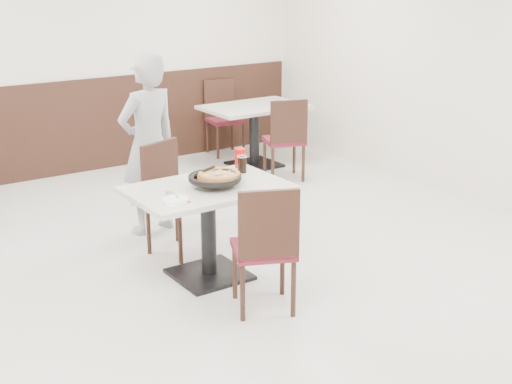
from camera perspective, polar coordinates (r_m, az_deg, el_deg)
floor at (r=5.83m, az=-1.27°, el=-6.28°), size 7.00×7.00×0.00m
wall_back at (r=8.53m, az=-14.50°, el=10.68°), size 6.00×0.04×2.80m
wall_right at (r=7.46m, az=18.62°, el=9.36°), size 0.04×7.00×2.80m
wainscot_back at (r=8.66m, az=-14.02°, el=5.09°), size 5.90×0.03×1.10m
main_table at (r=5.60m, az=-3.82°, el=-3.22°), size 1.28×0.92×0.75m
chair_near at (r=5.05m, az=0.59°, el=-4.36°), size 0.55×0.55×0.95m
chair_far at (r=6.06m, az=-6.30°, el=-0.61°), size 0.54×0.54×0.95m
trivet at (r=5.48m, az=-2.90°, el=0.70°), size 0.12×0.12×0.04m
pizza_pan at (r=5.46m, az=-3.30°, el=0.87°), size 0.38×0.38×0.01m
pizza at (r=5.51m, az=-2.96°, el=1.23°), size 0.38×0.38×0.02m
pizza_server at (r=5.48m, az=-3.24°, el=1.51°), size 0.07×0.09×0.00m
napkin at (r=5.14m, az=-6.52°, el=-0.78°), size 0.16×0.16×0.00m
side_plate at (r=5.16m, az=-6.51°, el=-0.60°), size 0.21×0.21×0.01m
fork at (r=5.23m, az=-6.40°, el=-0.25°), size 0.06×0.14×0.00m
cola_glass at (r=5.81m, az=-1.12°, el=2.19°), size 0.08×0.08×0.13m
red_cup at (r=5.97m, az=-1.26°, el=2.76°), size 0.10×0.10×0.16m
diner_person at (r=6.50m, az=-8.61°, el=3.78°), size 0.66×0.49×1.65m
bg_table_right at (r=8.70m, az=-0.14°, el=4.51°), size 1.21×0.81×0.75m
bg_chair_right_near at (r=8.15m, az=2.25°, el=4.30°), size 0.54×0.54×0.95m
bg_chair_right_far at (r=9.24m, az=-2.50°, el=5.91°), size 0.48×0.48×0.95m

